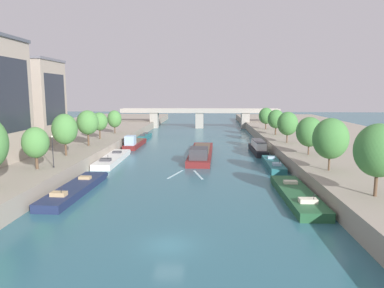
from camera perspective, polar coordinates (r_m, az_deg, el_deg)
name	(u,v)px	position (r m, az deg, el deg)	size (l,w,h in m)	color
ground_plane	(169,245)	(30.88, -3.82, -16.24)	(400.00, 400.00, 0.00)	#2D6070
quay_left	(55,140)	(91.76, -21.51, 0.58)	(36.00, 170.00, 2.35)	gray
quay_right	(340,142)	(89.24, 23.08, 0.28)	(36.00, 170.00, 2.35)	gray
barge_midriver	(201,153)	(69.44, 1.45, -1.45)	(4.99, 24.36, 3.00)	maroon
wake_behind_barge	(187,174)	(55.12, -0.87, -5.02)	(5.60, 5.97, 0.03)	#A0CCD6
moored_boat_left_midway	(76,189)	(47.85, -18.54, -6.96)	(3.74, 16.91, 2.08)	#1E284C
moored_boat_left_second	(113,159)	(66.86, -12.85, -2.36)	(3.59, 16.89, 2.14)	silver
moored_boat_left_end	(134,143)	(83.80, -9.42, 0.18)	(3.06, 14.47, 3.16)	maroon
moored_boat_left_lone	(145,136)	(99.10, -7.74, 1.27)	(2.43, 10.68, 2.08)	#23666B
moored_boat_right_gap_after	(297,194)	(44.76, 16.76, -7.92)	(3.66, 16.82, 2.12)	#235633
moored_boat_right_upstream	(273,164)	(61.75, 13.15, -3.24)	(2.79, 13.19, 2.18)	#23666B
moored_boat_right_far	(258,148)	(75.35, 10.78, -0.60)	(2.75, 13.04, 2.80)	black
tree_left_far	(36,143)	(52.30, -24.25, 0.21)	(3.62, 3.62, 5.83)	brown
tree_left_midway	(65,129)	(61.55, -20.14, 2.30)	(4.18, 4.18, 7.00)	brown
tree_left_past_mid	(88,123)	(71.65, -16.72, 3.39)	(4.23, 4.23, 7.00)	brown
tree_left_end_of_row	(99,121)	(81.41, -14.93, 3.58)	(3.70, 3.70, 6.00)	brown
tree_left_distant	(114,119)	(91.55, -12.59, 4.03)	(3.60, 3.60, 5.89)	brown
tree_right_distant	(379,150)	(39.64, 28.24, -0.94)	(4.74, 4.74, 7.48)	brown
tree_right_third	(331,139)	(50.22, 21.74, 0.83)	(4.70, 4.70, 7.13)	brown
tree_right_far	(309,132)	(62.01, 18.68, 1.89)	(4.44, 4.44, 6.41)	brown
tree_right_end_of_row	(288,124)	(75.17, 15.39, 3.25)	(4.24, 4.24, 6.50)	brown
tree_right_second	(276,119)	(88.76, 13.59, 4.00)	(4.10, 4.10, 6.25)	brown
tree_right_past_mid	(266,116)	(101.54, 12.03, 4.53)	(4.09, 4.09, 6.12)	brown
lamppost_left_bank	(53,150)	(52.57, -21.85, -0.93)	(0.28, 0.28, 4.54)	black
building_left_far_end	(27,102)	(78.84, -25.43, 6.27)	(12.34, 11.53, 17.15)	#A89989
bridge_far	(200,116)	(125.42, 1.24, 4.64)	(56.70, 4.40, 7.00)	#9E998E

